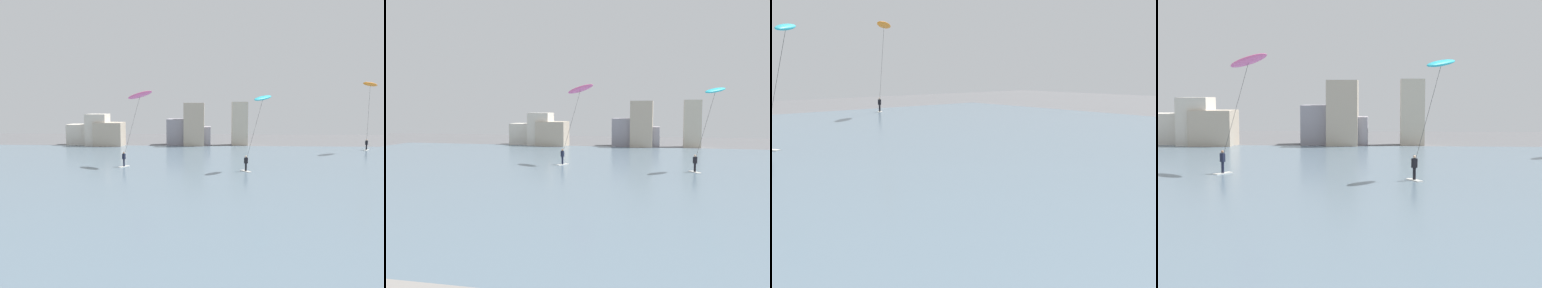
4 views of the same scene
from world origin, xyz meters
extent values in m
cube|color=silver|center=(23.28, 51.36, 0.13)|extent=(1.23, 1.36, 0.06)
cylinder|color=black|center=(23.28, 51.36, 0.55)|extent=(0.20, 0.20, 0.78)
cube|color=black|center=(23.28, 51.36, 1.24)|extent=(0.40, 0.39, 0.60)
sphere|color=beige|center=(23.28, 51.36, 1.65)|extent=(0.20, 0.20, 0.20)
cylinder|color=#333333|center=(22.75, 49.84, 5.35)|extent=(1.10, 3.07, 8.33)
ellipsoid|color=orange|center=(22.21, 48.32, 9.66)|extent=(3.47, 3.47, 0.86)
cylinder|color=#333333|center=(4.63, 32.86, 4.34)|extent=(1.70, 0.54, 6.31)
ellipsoid|color=#28B2C6|center=(5.46, 33.12, 7.65)|extent=(2.56, 2.76, 0.89)
camera|label=1|loc=(0.06, -7.67, 7.28)|focal=36.81mm
camera|label=2|loc=(1.14, -6.33, 6.06)|focal=38.37mm
camera|label=3|loc=(-6.90, 2.08, 5.12)|focal=46.21mm
camera|label=4|loc=(1.67, -3.37, 5.76)|focal=52.44mm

